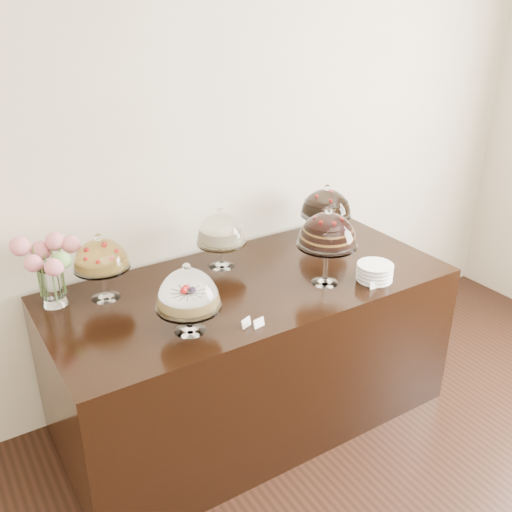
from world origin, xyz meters
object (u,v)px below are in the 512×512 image
cake_stand_cheesecake (221,231)px  cake_stand_dark_choco (326,205)px  cake_stand_sugar_sponge (188,292)px  cake_stand_choco_layer (328,232)px  plate_stack (375,272)px  cake_stand_fruit_tart (101,257)px  flower_vase (48,263)px  display_counter (251,351)px

cake_stand_cheesecake → cake_stand_dark_choco: cake_stand_dark_choco is taller
cake_stand_sugar_sponge → cake_stand_cheesecake: 0.70m
cake_stand_sugar_sponge → cake_stand_choco_layer: cake_stand_choco_layer is taller
cake_stand_cheesecake → plate_stack: bearing=-43.9°
cake_stand_choco_layer → cake_stand_fruit_tart: cake_stand_choco_layer is taller
cake_stand_cheesecake → cake_stand_dark_choco: size_ratio=0.97×
cake_stand_choco_layer → cake_stand_cheesecake: cake_stand_choco_layer is taller
cake_stand_choco_layer → cake_stand_sugar_sponge: bearing=-176.9°
flower_vase → cake_stand_choco_layer: bearing=-22.8°
cake_stand_dark_choco → plate_stack: bearing=-101.5°
cake_stand_choco_layer → plate_stack: cake_stand_choco_layer is taller
plate_stack → display_counter: bearing=150.6°
flower_vase → plate_stack: 1.70m
cake_stand_cheesecake → cake_stand_dark_choco: (0.74, -0.01, 0.02)m
cake_stand_dark_choco → flower_vase: same height
cake_stand_sugar_sponge → flower_vase: flower_vase is taller
cake_stand_cheesecake → plate_stack: cake_stand_cheesecake is taller
cake_stand_choco_layer → plate_stack: bearing=-25.9°
display_counter → cake_stand_choco_layer: bearing=-31.9°
display_counter → cake_stand_cheesecake: (-0.03, 0.27, 0.67)m
cake_stand_fruit_tart → plate_stack: 1.45m
cake_stand_sugar_sponge → cake_stand_choco_layer: size_ratio=0.80×
cake_stand_cheesecake → plate_stack: 0.88m
display_counter → cake_stand_sugar_sponge: cake_stand_sugar_sponge is taller
flower_vase → plate_stack: bearing=-23.3°
cake_stand_cheesecake → plate_stack: (0.62, -0.60, -0.17)m
display_counter → flower_vase: flower_vase is taller
cake_stand_choco_layer → cake_stand_dark_choco: cake_stand_choco_layer is taller
cake_stand_choco_layer → flower_vase: size_ratio=1.20×
display_counter → cake_stand_cheesecake: bearing=97.2°
cake_stand_choco_layer → cake_stand_cheesecake: 0.61m
cake_stand_fruit_tart → flower_vase: flower_vase is taller
flower_vase → cake_stand_sugar_sponge: bearing=-51.7°
cake_stand_dark_choco → cake_stand_sugar_sponge: bearing=-156.8°
cake_stand_sugar_sponge → cake_stand_dark_choco: (1.20, 0.52, 0.03)m
display_counter → cake_stand_fruit_tart: 1.03m
cake_stand_choco_layer → plate_stack: (0.25, -0.12, -0.25)m
cake_stand_dark_choco → flower_vase: bearing=177.3°
cake_stand_sugar_sponge → flower_vase: bearing=128.3°
cake_stand_sugar_sponge → cake_stand_fruit_tart: size_ratio=0.97×
cake_stand_dark_choco → flower_vase: 1.67m
cake_stand_cheesecake → cake_stand_fruit_tart: bearing=-179.3°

